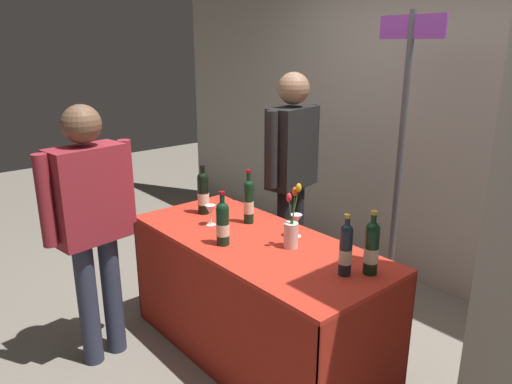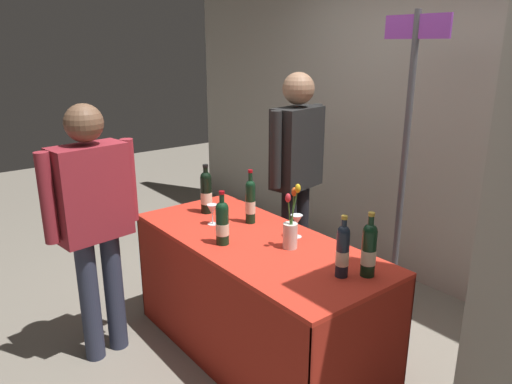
{
  "view_description": "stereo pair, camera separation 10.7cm",
  "coord_description": "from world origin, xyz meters",
  "px_view_note": "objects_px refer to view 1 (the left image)",
  "views": [
    {
      "loc": [
        2.04,
        -1.74,
        1.92
      ],
      "look_at": [
        0.0,
        0.0,
        1.09
      ],
      "focal_mm": 33.73,
      "sensor_mm": 36.0,
      "label": 1
    },
    {
      "loc": [
        2.11,
        -1.66,
        1.92
      ],
      "look_at": [
        0.0,
        0.0,
        1.09
      ],
      "focal_mm": 33.73,
      "sensor_mm": 36.0,
      "label": 2
    }
  ],
  "objects_px": {
    "tasting_table": "(256,276)",
    "wine_glass_mid": "(211,211)",
    "featured_wine_bottle": "(346,249)",
    "flower_vase": "(291,229)",
    "taster_foreground_right": "(91,215)",
    "wine_glass_near_vendor": "(296,220)",
    "display_bottle_0": "(223,223)",
    "vendor_presenter": "(292,163)",
    "booth_signpost": "(401,147)"
  },
  "relations": [
    {
      "from": "display_bottle_0",
      "to": "vendor_presenter",
      "type": "height_order",
      "value": "vendor_presenter"
    },
    {
      "from": "featured_wine_bottle",
      "to": "tasting_table",
      "type": "bearing_deg",
      "value": -175.89
    },
    {
      "from": "taster_foreground_right",
      "to": "booth_signpost",
      "type": "relative_size",
      "value": 0.76
    },
    {
      "from": "wine_glass_near_vendor",
      "to": "wine_glass_mid",
      "type": "relative_size",
      "value": 1.05
    },
    {
      "from": "wine_glass_near_vendor",
      "to": "vendor_presenter",
      "type": "xyz_separation_m",
      "value": [
        -0.62,
        0.57,
        0.15
      ]
    },
    {
      "from": "flower_vase",
      "to": "booth_signpost",
      "type": "relative_size",
      "value": 0.18
    },
    {
      "from": "wine_glass_mid",
      "to": "vendor_presenter",
      "type": "height_order",
      "value": "vendor_presenter"
    },
    {
      "from": "featured_wine_bottle",
      "to": "taster_foreground_right",
      "type": "relative_size",
      "value": 0.2
    },
    {
      "from": "display_bottle_0",
      "to": "flower_vase",
      "type": "bearing_deg",
      "value": 43.23
    },
    {
      "from": "wine_glass_near_vendor",
      "to": "flower_vase",
      "type": "xyz_separation_m",
      "value": [
        0.1,
        -0.14,
        0.01
      ]
    },
    {
      "from": "featured_wine_bottle",
      "to": "wine_glass_near_vendor",
      "type": "xyz_separation_m",
      "value": [
        -0.52,
        0.17,
        -0.04
      ]
    },
    {
      "from": "tasting_table",
      "to": "wine_glass_mid",
      "type": "xyz_separation_m",
      "value": [
        -0.38,
        -0.07,
        0.34
      ]
    },
    {
      "from": "vendor_presenter",
      "to": "flower_vase",
      "type": "bearing_deg",
      "value": 34.98
    },
    {
      "from": "wine_glass_mid",
      "to": "booth_signpost",
      "type": "bearing_deg",
      "value": 59.42
    },
    {
      "from": "wine_glass_near_vendor",
      "to": "booth_signpost",
      "type": "bearing_deg",
      "value": 79.34
    },
    {
      "from": "tasting_table",
      "to": "booth_signpost",
      "type": "xyz_separation_m",
      "value": [
        0.28,
        1.04,
        0.71
      ]
    },
    {
      "from": "wine_glass_near_vendor",
      "to": "taster_foreground_right",
      "type": "distance_m",
      "value": 1.22
    },
    {
      "from": "tasting_table",
      "to": "wine_glass_near_vendor",
      "type": "bearing_deg",
      "value": 60.75
    },
    {
      "from": "featured_wine_bottle",
      "to": "wine_glass_near_vendor",
      "type": "bearing_deg",
      "value": 161.81
    },
    {
      "from": "display_bottle_0",
      "to": "wine_glass_mid",
      "type": "height_order",
      "value": "display_bottle_0"
    },
    {
      "from": "tasting_table",
      "to": "wine_glass_near_vendor",
      "type": "xyz_separation_m",
      "value": [
        0.12,
        0.22,
        0.35
      ]
    },
    {
      "from": "vendor_presenter",
      "to": "taster_foreground_right",
      "type": "bearing_deg",
      "value": -14.35
    },
    {
      "from": "wine_glass_mid",
      "to": "wine_glass_near_vendor",
      "type": "bearing_deg",
      "value": 29.67
    },
    {
      "from": "display_bottle_0",
      "to": "booth_signpost",
      "type": "distance_m",
      "value": 1.32
    },
    {
      "from": "booth_signpost",
      "to": "featured_wine_bottle",
      "type": "bearing_deg",
      "value": -69.68
    },
    {
      "from": "featured_wine_bottle",
      "to": "wine_glass_near_vendor",
      "type": "relative_size",
      "value": 2.3
    },
    {
      "from": "flower_vase",
      "to": "taster_foreground_right",
      "type": "height_order",
      "value": "taster_foreground_right"
    },
    {
      "from": "wine_glass_near_vendor",
      "to": "taster_foreground_right",
      "type": "xyz_separation_m",
      "value": [
        -0.72,
        -0.98,
        0.07
      ]
    },
    {
      "from": "wine_glass_near_vendor",
      "to": "taster_foreground_right",
      "type": "height_order",
      "value": "taster_foreground_right"
    },
    {
      "from": "display_bottle_0",
      "to": "taster_foreground_right",
      "type": "xyz_separation_m",
      "value": [
        -0.53,
        -0.56,
        0.04
      ]
    },
    {
      "from": "wine_glass_mid",
      "to": "taster_foreground_right",
      "type": "distance_m",
      "value": 0.73
    },
    {
      "from": "tasting_table",
      "to": "flower_vase",
      "type": "bearing_deg",
      "value": 19.57
    },
    {
      "from": "wine_glass_mid",
      "to": "booth_signpost",
      "type": "distance_m",
      "value": 1.34
    },
    {
      "from": "featured_wine_bottle",
      "to": "wine_glass_near_vendor",
      "type": "distance_m",
      "value": 0.55
    },
    {
      "from": "featured_wine_bottle",
      "to": "booth_signpost",
      "type": "height_order",
      "value": "booth_signpost"
    },
    {
      "from": "vendor_presenter",
      "to": "display_bottle_0",
      "type": "bearing_deg",
      "value": 13.09
    },
    {
      "from": "tasting_table",
      "to": "taster_foreground_right",
      "type": "height_order",
      "value": "taster_foreground_right"
    },
    {
      "from": "wine_glass_mid",
      "to": "flower_vase",
      "type": "relative_size",
      "value": 0.35
    },
    {
      "from": "taster_foreground_right",
      "to": "wine_glass_near_vendor",
      "type": "bearing_deg",
      "value": -43.9
    },
    {
      "from": "tasting_table",
      "to": "flower_vase",
      "type": "relative_size",
      "value": 4.43
    },
    {
      "from": "display_bottle_0",
      "to": "wine_glass_near_vendor",
      "type": "distance_m",
      "value": 0.46
    },
    {
      "from": "display_bottle_0",
      "to": "booth_signpost",
      "type": "height_order",
      "value": "booth_signpost"
    },
    {
      "from": "wine_glass_near_vendor",
      "to": "flower_vase",
      "type": "bearing_deg",
      "value": -54.62
    },
    {
      "from": "featured_wine_bottle",
      "to": "display_bottle_0",
      "type": "distance_m",
      "value": 0.75
    },
    {
      "from": "tasting_table",
      "to": "wine_glass_mid",
      "type": "height_order",
      "value": "wine_glass_mid"
    },
    {
      "from": "flower_vase",
      "to": "taster_foreground_right",
      "type": "distance_m",
      "value": 1.18
    },
    {
      "from": "wine_glass_mid",
      "to": "featured_wine_bottle",
      "type": "bearing_deg",
      "value": 6.28
    },
    {
      "from": "vendor_presenter",
      "to": "wine_glass_near_vendor",
      "type": "bearing_deg",
      "value": 37.02
    },
    {
      "from": "taster_foreground_right",
      "to": "vendor_presenter",
      "type": "bearing_deg",
      "value": -11.19
    },
    {
      "from": "wine_glass_mid",
      "to": "vendor_presenter",
      "type": "distance_m",
      "value": 0.87
    }
  ]
}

